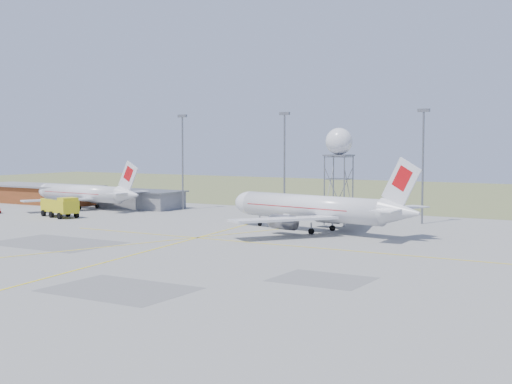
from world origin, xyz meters
The scene contains 11 objects.
ground centered at (0.00, 0.00, 0.00)m, with size 400.00×400.00×0.00m, color gray.
grass_strip centered at (0.00, 140.00, 0.01)m, with size 400.00×120.00×0.03m, color #61703D.
building_orange centered at (-75.00, 62.00, 2.17)m, with size 33.00×12.00×4.30m.
building_grey centered at (-45.00, 64.00, 1.97)m, with size 19.00×10.00×3.90m.
mast_a centered at (-35.00, 66.00, 12.07)m, with size 2.20×0.50×20.50m.
mast_b centered at (-10.00, 66.00, 12.07)m, with size 2.20×0.50×20.50m.
mast_c centered at (18.00, 66.00, 12.07)m, with size 2.20×0.50×20.50m.
airliner_main centered at (6.54, 45.98, 3.80)m, with size 36.30×34.81×12.39m.
airliner_far centered at (-55.01, 56.74, 3.29)m, with size 31.57×30.60×10.74m.
radar_tower centered at (5.74, 57.06, 9.59)m, with size 4.72×4.72×17.08m.
fire_truck centered at (-45.97, 41.00, 1.93)m, with size 10.60×6.46×4.02m.
Camera 1 is at (57.24, -57.91, 14.55)m, focal length 50.00 mm.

